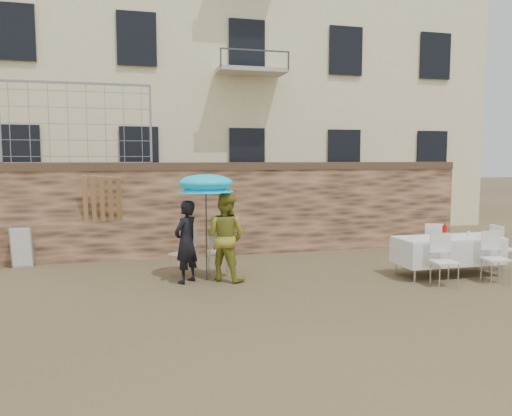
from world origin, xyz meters
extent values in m
plane|color=brown|center=(0.00, 0.00, 0.00)|extent=(80.00, 80.00, 0.00)
cube|color=brown|center=(0.00, 5.00, 1.10)|extent=(13.00, 0.50, 2.20)
cube|color=beige|center=(0.00, 12.00, 7.50)|extent=(20.00, 8.00, 15.00)
imported|color=black|center=(-0.91, 2.36, 0.78)|extent=(0.67, 0.66, 1.56)
imported|color=gold|center=(-0.16, 2.36, 0.84)|extent=(1.04, 1.02, 1.69)
cylinder|color=#3F3F44|center=(-0.51, 2.46, 0.85)|extent=(0.03, 0.03, 1.70)
cone|color=#0BCDFF|center=(-0.51, 2.46, 1.81)|extent=(1.09, 1.09, 0.22)
cube|color=silver|center=(4.22, 1.65, 0.75)|extent=(2.10, 0.85, 0.05)
cylinder|color=silver|center=(3.27, 1.30, 0.37)|extent=(0.04, 0.04, 0.74)
cylinder|color=silver|center=(5.17, 1.30, 0.37)|extent=(0.04, 0.04, 0.74)
cylinder|color=silver|center=(3.27, 1.99, 0.37)|extent=(0.04, 0.04, 0.74)
cylinder|color=silver|center=(5.17, 1.99, 0.37)|extent=(0.04, 0.04, 0.74)
cylinder|color=red|center=(4.02, 1.50, 0.91)|extent=(0.09, 0.09, 0.26)
camera|label=1|loc=(-1.95, -6.91, 2.34)|focal=35.00mm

